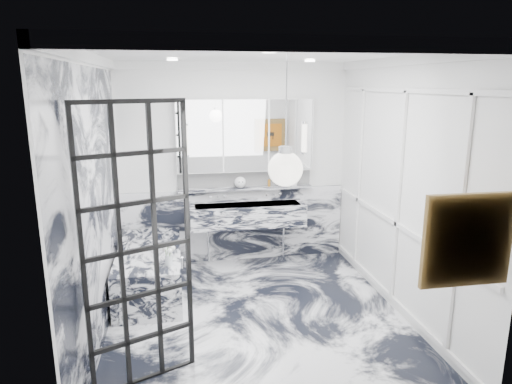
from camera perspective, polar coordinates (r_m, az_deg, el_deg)
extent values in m
plane|color=silver|center=(5.22, 0.06, -15.46)|extent=(3.60, 3.60, 0.00)
plane|color=white|center=(4.58, 0.07, 16.92)|extent=(3.60, 3.60, 0.00)
plane|color=white|center=(6.45, -2.74, 3.40)|extent=(3.60, 0.00, 3.60)
plane|color=white|center=(3.03, 6.11, -8.39)|extent=(3.60, 0.00, 3.60)
plane|color=white|center=(4.70, -19.51, -1.15)|extent=(0.00, 3.60, 3.60)
plane|color=white|center=(5.22, 17.63, 0.39)|extent=(0.00, 3.60, 3.60)
cube|color=silver|center=(6.63, -2.63, -4.10)|extent=(3.18, 0.05, 1.05)
cube|color=silver|center=(4.72, -19.27, -1.85)|extent=(0.02, 3.56, 2.68)
cube|color=white|center=(5.23, 17.36, -0.69)|extent=(0.03, 3.40, 2.30)
imported|color=#8C5919|center=(6.54, 3.92, 1.60)|extent=(0.09, 0.09, 0.19)
imported|color=#4C4C51|center=(6.56, 4.71, 1.58)|extent=(0.10, 0.10, 0.18)
imported|color=silver|center=(6.52, 3.23, 1.36)|extent=(0.13, 0.13, 0.14)
sphere|color=white|center=(6.41, -2.00, 1.22)|extent=(0.16, 0.16, 0.16)
cylinder|color=#8C5919|center=(6.49, 1.65, 1.14)|extent=(0.04, 0.04, 0.10)
cylinder|color=silver|center=(5.20, -10.84, -8.37)|extent=(0.08, 0.08, 0.12)
cube|color=orange|center=(3.56, 24.95, -5.49)|extent=(0.58, 0.06, 0.58)
sphere|color=white|center=(3.41, 3.69, 2.88)|extent=(0.26, 0.26, 0.26)
cube|color=silver|center=(6.38, -1.06, -2.86)|extent=(1.60, 0.45, 0.30)
cube|color=silver|center=(6.45, -1.30, 0.44)|extent=(1.90, 0.14, 0.04)
cube|color=white|center=(6.49, -1.39, 1.72)|extent=(1.90, 0.03, 0.23)
cube|color=white|center=(6.33, -1.34, 7.07)|extent=(1.90, 0.16, 1.00)
cylinder|color=white|center=(6.17, -8.80, 6.38)|extent=(0.07, 0.07, 0.40)
cylinder|color=white|center=(6.42, 6.09, 6.73)|extent=(0.07, 0.07, 0.40)
cube|color=silver|center=(5.85, -13.09, -9.50)|extent=(0.75, 1.65, 0.55)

